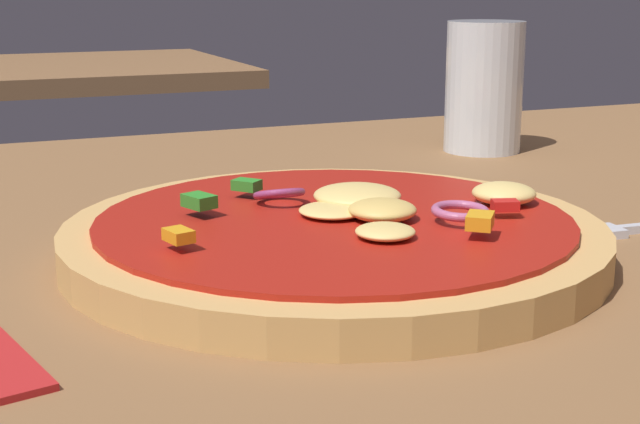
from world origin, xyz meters
The scene contains 4 objects.
dining_table centered at (0.00, 0.00, 0.01)m, with size 1.39×0.95×0.03m.
pizza centered at (-0.06, 0.04, 0.04)m, with size 0.29×0.29×0.03m.
beer_glass centered at (0.19, 0.28, 0.08)m, with size 0.07×0.07×0.11m.
background_table centered at (-0.05, 1.27, 0.01)m, with size 0.62×0.50×0.03m.
Camera 1 is at (-0.25, -0.41, 0.18)m, focal length 52.54 mm.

